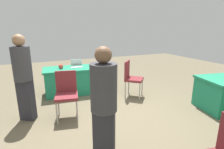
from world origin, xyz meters
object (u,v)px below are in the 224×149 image
(yarn_ball, at_px, (61,67))
(person_attendee_standing, at_px, (104,102))
(table_foreground, at_px, (79,80))
(laptop_silver, at_px, (77,66))
(scissors_red, at_px, (93,65))
(chair_near_front, at_px, (66,92))
(person_attendee_browsing, at_px, (23,74))
(chair_tucked_left, at_px, (132,76))

(yarn_ball, bearing_deg, person_attendee_standing, 92.61)
(table_foreground, relative_size, laptop_silver, 5.33)
(table_foreground, height_order, person_attendee_standing, person_attendee_standing)
(yarn_ball, height_order, scissors_red, yarn_ball)
(chair_near_front, distance_m, person_attendee_browsing, 0.88)
(chair_near_front, xyz_separation_m, chair_tucked_left, (-1.78, -0.46, 0.01))
(chair_near_front, relative_size, person_attendee_browsing, 0.57)
(person_attendee_standing, distance_m, yarn_ball, 2.89)
(laptop_silver, height_order, scissors_red, laptop_silver)
(table_foreground, distance_m, person_attendee_browsing, 1.85)
(person_attendee_browsing, relative_size, scissors_red, 9.43)
(person_attendee_browsing, distance_m, laptop_silver, 1.80)
(chair_tucked_left, relative_size, person_attendee_standing, 0.61)
(chair_near_front, xyz_separation_m, yarn_ball, (-0.10, -1.38, 0.24))
(table_foreground, bearing_deg, scissors_red, -166.61)
(chair_near_front, bearing_deg, yarn_ball, -82.44)
(chair_tucked_left, bearing_deg, chair_near_front, -32.96)
(scissors_red, bearing_deg, chair_near_front, -96.19)
(person_attendee_browsing, distance_m, yarn_ball, 1.45)
(person_attendee_browsing, bearing_deg, yarn_ball, -92.65)
(laptop_silver, distance_m, scissors_red, 0.49)
(table_foreground, relative_size, chair_near_front, 2.04)
(person_attendee_browsing, bearing_deg, chair_tucked_left, -140.93)
(table_foreground, distance_m, person_attendee_standing, 2.94)
(person_attendee_standing, bearing_deg, chair_tucked_left, 82.78)
(person_attendee_standing, bearing_deg, table_foreground, 114.27)
(person_attendee_standing, distance_m, scissors_red, 3.09)
(table_foreground, relative_size, person_attendee_browsing, 1.15)
(table_foreground, bearing_deg, person_attendee_standing, 83.20)
(person_attendee_standing, bearing_deg, laptop_silver, 115.02)
(person_attendee_standing, height_order, person_attendee_browsing, person_attendee_browsing)
(chair_tucked_left, height_order, person_attendee_standing, person_attendee_standing)
(person_attendee_standing, height_order, scissors_red, person_attendee_standing)
(laptop_silver, bearing_deg, chair_near_front, 80.61)
(person_attendee_browsing, height_order, laptop_silver, person_attendee_browsing)
(person_attendee_standing, bearing_deg, person_attendee_browsing, 150.85)
(chair_near_front, height_order, person_attendee_standing, person_attendee_standing)
(table_foreground, height_order, person_attendee_browsing, person_attendee_browsing)
(chair_tucked_left, relative_size, scissors_red, 5.38)
(laptop_silver, xyz_separation_m, yarn_ball, (0.44, 0.07, 0.02))
(chair_tucked_left, bearing_deg, yarn_ball, -76.30)
(chair_near_front, distance_m, scissors_red, 1.82)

